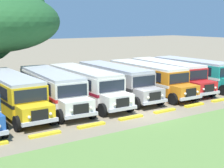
{
  "coord_description": "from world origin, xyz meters",
  "views": [
    {
      "loc": [
        -15.66,
        -18.8,
        6.76
      ],
      "look_at": [
        0.0,
        4.38,
        1.6
      ],
      "focal_mm": 53.95,
      "sensor_mm": 36.0,
      "label": 1
    }
  ],
  "objects": [
    {
      "name": "curb_wheelstop_6",
      "position": [
        8.14,
        -0.42,
        0.07
      ],
      "size": [
        2.0,
        0.36,
        0.15
      ],
      "primitive_type": "cube",
      "color": "yellow",
      "rests_on": "ground_plane"
    },
    {
      "name": "curb_wheelstop_5",
      "position": [
        4.89,
        -0.42,
        0.07
      ],
      "size": [
        2.0,
        0.36,
        0.15
      ],
      "primitive_type": "cube",
      "color": "yellow",
      "rests_on": "ground_plane"
    },
    {
      "name": "parked_bus_slot_4",
      "position": [
        1.62,
        6.24,
        1.58
      ],
      "size": [
        2.96,
        10.88,
        2.82
      ],
      "rotation": [
        0.0,
        0.0,
        -1.6
      ],
      "color": "#9E9993",
      "rests_on": "ground_plane"
    },
    {
      "name": "parked_bus_slot_3",
      "position": [
        -1.73,
        5.95,
        1.58
      ],
      "size": [
        2.92,
        10.87,
        2.82
      ],
      "rotation": [
        0.0,
        0.0,
        -1.6
      ],
      "color": "silver",
      "rests_on": "ground_plane"
    },
    {
      "name": "curb_wheelstop_2",
      "position": [
        -4.89,
        -0.42,
        0.07
      ],
      "size": [
        2.0,
        0.36,
        0.15
      ],
      "primitive_type": "cube",
      "color": "yellow",
      "rests_on": "ground_plane"
    },
    {
      "name": "curb_wheelstop_4",
      "position": [
        1.63,
        -0.42,
        0.07
      ],
      "size": [
        2.0,
        0.36,
        0.15
      ],
      "primitive_type": "cube",
      "color": "yellow",
      "rests_on": "ground_plane"
    },
    {
      "name": "curb_wheelstop_3",
      "position": [
        -1.63,
        -0.42,
        0.07
      ],
      "size": [
        2.0,
        0.36,
        0.15
      ],
      "primitive_type": "cube",
      "color": "yellow",
      "rests_on": "ground_plane"
    },
    {
      "name": "parked_bus_slot_6",
      "position": [
        7.99,
        6.04,
        1.58
      ],
      "size": [
        3.41,
        10.95,
        2.82
      ],
      "rotation": [
        0.0,
        0.0,
        -1.65
      ],
      "color": "red",
      "rests_on": "ground_plane"
    },
    {
      "name": "curb_wheelstop_1",
      "position": [
        -8.14,
        -0.42,
        0.07
      ],
      "size": [
        2.0,
        0.36,
        0.15
      ],
      "primitive_type": "cube",
      "color": "yellow",
      "rests_on": "ground_plane"
    },
    {
      "name": "parked_bus_slot_7",
      "position": [
        11.41,
        5.74,
        1.58
      ],
      "size": [
        2.7,
        10.84,
        2.82
      ],
      "rotation": [
        0.0,
        0.0,
        -1.57
      ],
      "color": "teal",
      "rests_on": "ground_plane"
    },
    {
      "name": "ground_plane",
      "position": [
        0.0,
        0.0,
        0.0
      ],
      "size": [
        220.0,
        220.0,
        0.0
      ],
      "primitive_type": "plane",
      "color": "#84755B"
    },
    {
      "name": "parked_bus_slot_2",
      "position": [
        -4.76,
        6.06,
        1.58
      ],
      "size": [
        3.41,
        10.95,
        2.82
      ],
      "rotation": [
        0.0,
        0.0,
        -1.65
      ],
      "color": "silver",
      "rests_on": "ground_plane"
    },
    {
      "name": "parked_bus_slot_5",
      "position": [
        5.02,
        5.68,
        1.58
      ],
      "size": [
        2.93,
        10.87,
        2.82
      ],
      "rotation": [
        0.0,
        0.0,
        -1.6
      ],
      "color": "orange",
      "rests_on": "ground_plane"
    },
    {
      "name": "parked_bus_slot_1",
      "position": [
        -8.07,
        6.19,
        1.58
      ],
      "size": [
        2.69,
        10.84,
        2.82
      ],
      "rotation": [
        0.0,
        0.0,
        -1.57
      ],
      "color": "yellow",
      "rests_on": "ground_plane"
    }
  ]
}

